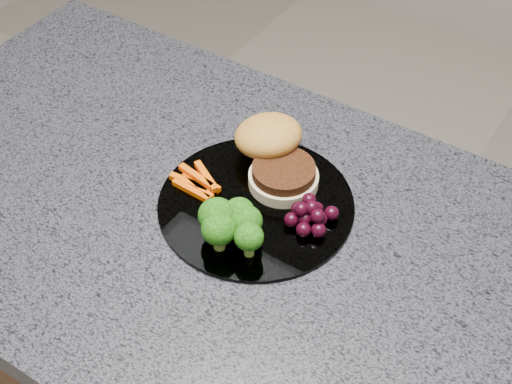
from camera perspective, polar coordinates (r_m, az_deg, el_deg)
countertop at (r=0.92m, az=0.17°, el=-4.47°), size 1.20×0.60×0.04m
plate at (r=0.94m, az=0.00°, el=-0.98°), size 0.26×0.26×0.01m
burger at (r=0.98m, az=1.41°, el=3.21°), size 0.18×0.17×0.05m
carrot_sticks at (r=0.96m, az=-4.73°, el=0.80°), size 0.08×0.05×0.02m
broccoli at (r=0.87m, az=-2.03°, el=-2.45°), size 0.09×0.08×0.06m
grape_bunch at (r=0.91m, az=4.37°, el=-1.86°), size 0.06×0.06×0.03m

